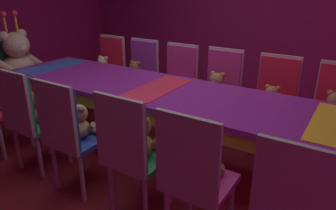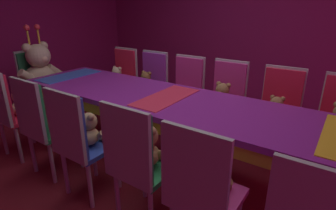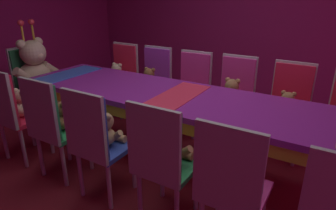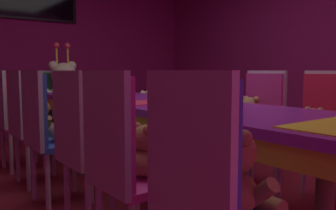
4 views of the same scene
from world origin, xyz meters
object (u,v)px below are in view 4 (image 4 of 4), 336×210
chair_left_0 (204,186)px  throne_chair (60,100)px  banquet_table (163,112)px  teddy_left_5 (25,111)px  chair_left_2 (81,136)px  teddy_right_5 (143,104)px  chair_left_3 (44,125)px  chair_right_5 (153,102)px  chair_right_4 (181,105)px  teddy_right_4 (171,107)px  teddy_left_4 (43,118)px  chair_right_3 (215,110)px  teddy_left_3 (63,125)px  chair_left_1 (121,153)px  teddy_right_1 (312,128)px  teddy_left_2 (104,134)px  teddy_right_2 (249,117)px  teddy_left_1 (146,154)px  chair_left_5 (9,110)px  teddy_left_0 (234,178)px  chair_right_2 (260,115)px  king_teddy_bear (65,90)px  chair_right_1 (323,123)px  chair_left_4 (26,117)px

chair_left_0 → throne_chair: same height
banquet_table → teddy_left_5: teddy_left_5 is taller
chair_left_2 → teddy_right_5: 2.27m
chair_left_3 → chair_right_5: same height
chair_right_4 → teddy_right_4: bearing=-0.0°
teddy_left_4 → chair_left_0: bearing=-94.4°
chair_right_3 → chair_right_5: same height
teddy_left_3 → chair_right_5: chair_right_5 is taller
chair_left_1 → teddy_right_1: chair_left_1 is taller
teddy_left_2 → teddy_right_2: size_ratio=1.06×
teddy_right_4 → teddy_left_1: bearing=49.6°
teddy_left_4 → chair_right_5: size_ratio=0.30×
teddy_left_4 → chair_left_5: chair_left_5 is taller
chair_left_3 → teddy_left_1: bearing=-82.6°
teddy_left_0 → chair_left_5: (-0.11, 2.84, -0.00)m
chair_right_2 → chair_right_5: (-0.00, 1.65, 0.00)m
king_teddy_bear → chair_left_1: bearing=-16.0°
chair_left_1 → teddy_right_2: size_ratio=3.01×
teddy_right_5 → king_teddy_bear: king_teddy_bear is taller
teddy_right_5 → chair_right_5: bearing=180.0°
teddy_left_3 → teddy_left_5: bearing=88.7°
teddy_left_3 → chair_right_1: chair_right_1 is taller
chair_left_5 → chair_right_4: size_ratio=1.00×
banquet_table → chair_right_5: 1.62m
teddy_right_2 → chair_left_5: bearing=-48.1°
chair_left_5 → chair_right_3: bearing=-35.2°
teddy_right_5 → throne_chair: throne_chair is taller
teddy_left_1 → teddy_right_4: size_ratio=0.94×
teddy_left_5 → chair_right_4: size_ratio=0.32×
chair_left_0 → chair_right_5: same height
teddy_left_1 → teddy_right_1: (1.39, -0.04, -0.00)m
chair_left_2 → chair_right_4: size_ratio=1.00×
teddy_left_5 → chair_right_3: (1.51, -1.17, 0.01)m
chair_left_4 → teddy_left_2: bearing=-82.3°
teddy_right_4 → chair_right_4: bearing=180.0°
chair_left_5 → chair_right_5: same height
chair_left_3 → chair_right_1: (1.68, -1.16, 0.00)m
chair_right_1 → chair_left_1: bearing=-1.5°
banquet_table → chair_right_2: 0.90m
banquet_table → chair_left_3: 0.90m
chair_left_0 → teddy_left_3: 1.71m
chair_left_1 → teddy_right_5: 2.69m
chair_left_4 → teddy_right_4: (1.54, -0.01, -0.02)m
teddy_left_4 → teddy_right_5: size_ratio=0.98×
banquet_table → teddy_left_1: (-0.70, -0.82, -0.08)m
teddy_left_3 → teddy_right_4: (1.41, 0.54, -0.00)m
chair_left_4 → chair_right_1: same height
chair_right_5 → teddy_left_0: bearing=60.9°
teddy_left_5 → chair_left_1: bearing=-94.2°
chair_right_2 → chair_left_4: bearing=-33.7°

